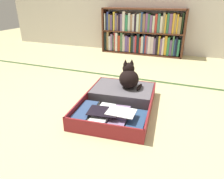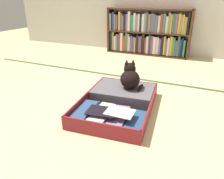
% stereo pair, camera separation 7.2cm
% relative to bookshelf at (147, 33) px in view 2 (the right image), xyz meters
% --- Properties ---
extents(ground_plane, '(10.00, 10.00, 0.00)m').
position_rel_bookshelf_xyz_m(ground_plane, '(0.33, -2.25, -0.37)').
color(ground_plane, '#C9C089').
extents(tatami_border, '(4.80, 0.05, 0.00)m').
position_rel_bookshelf_xyz_m(tatami_border, '(0.33, -1.27, -0.36)').
color(tatami_border, '#355127').
rests_on(tatami_border, ground_plane).
extents(bookshelf, '(1.43, 0.26, 0.77)m').
position_rel_bookshelf_xyz_m(bookshelf, '(0.00, 0.00, 0.00)').
color(bookshelf, '#572E1D').
rests_on(bookshelf, ground_plane).
extents(open_suitcase, '(0.69, 0.94, 0.12)m').
position_rel_bookshelf_xyz_m(open_suitcase, '(0.28, -2.01, -0.31)').
color(open_suitcase, maroon).
rests_on(open_suitcase, ground_plane).
extents(black_cat, '(0.26, 0.27, 0.27)m').
position_rel_bookshelf_xyz_m(black_cat, '(0.32, -1.82, -0.14)').
color(black_cat, black).
rests_on(black_cat, open_suitcase).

